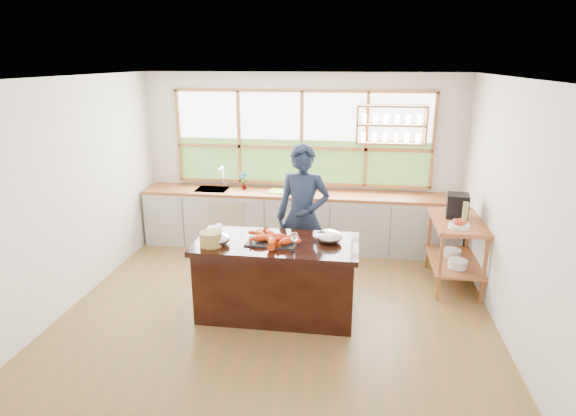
% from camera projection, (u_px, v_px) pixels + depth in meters
% --- Properties ---
extents(ground_plane, '(5.00, 5.00, 0.00)m').
position_uv_depth(ground_plane, '(280.00, 304.00, 5.91)').
color(ground_plane, brown).
extents(room_shell, '(5.02, 4.52, 2.71)m').
position_uv_depth(room_shell, '(288.00, 156.00, 5.87)').
color(room_shell, silver).
rests_on(room_shell, ground_plane).
extents(back_counter, '(4.90, 0.63, 0.90)m').
position_uv_depth(back_counter, '(298.00, 219.00, 7.61)').
color(back_counter, '#B2B0A9').
rests_on(back_counter, ground_plane).
extents(right_shelf_unit, '(0.62, 1.10, 0.90)m').
position_uv_depth(right_shelf_unit, '(456.00, 242.00, 6.27)').
color(right_shelf_unit, '#A6502C').
rests_on(right_shelf_unit, ground_plane).
extents(island, '(1.85, 0.90, 0.90)m').
position_uv_depth(island, '(277.00, 278.00, 5.58)').
color(island, black).
rests_on(island, ground_plane).
extents(cook, '(0.73, 0.51, 1.88)m').
position_uv_depth(cook, '(303.00, 217.00, 6.16)').
color(cook, '#19223A').
rests_on(cook, ground_plane).
extents(potted_plant, '(0.18, 0.14, 0.29)m').
position_uv_depth(potted_plant, '(244.00, 181.00, 7.61)').
color(potted_plant, slate).
rests_on(potted_plant, back_counter).
extents(cutting_board, '(0.43, 0.34, 0.01)m').
position_uv_depth(cutting_board, '(282.00, 191.00, 7.51)').
color(cutting_board, '#76CF47').
rests_on(cutting_board, back_counter).
extents(espresso_machine, '(0.30, 0.32, 0.31)m').
position_uv_depth(espresso_machine, '(457.00, 206.00, 6.27)').
color(espresso_machine, black).
rests_on(espresso_machine, right_shelf_unit).
extents(wine_bottle, '(0.09, 0.09, 0.27)m').
position_uv_depth(wine_bottle, '(465.00, 213.00, 6.04)').
color(wine_bottle, '#9BAD54').
rests_on(wine_bottle, right_shelf_unit).
extents(fruit_bowl, '(0.25, 0.25, 0.11)m').
position_uv_depth(fruit_bowl, '(459.00, 225.00, 5.89)').
color(fruit_bowl, white).
rests_on(fruit_bowl, right_shelf_unit).
extents(slate_board, '(0.58, 0.45, 0.02)m').
position_uv_depth(slate_board, '(272.00, 241.00, 5.44)').
color(slate_board, black).
rests_on(slate_board, island).
extents(lobster_pile, '(0.55, 0.48, 0.08)m').
position_uv_depth(lobster_pile, '(272.00, 238.00, 5.41)').
color(lobster_pile, red).
rests_on(lobster_pile, slate_board).
extents(mixing_bowl_left, '(0.28, 0.28, 0.13)m').
position_uv_depth(mixing_bowl_left, '(218.00, 239.00, 5.38)').
color(mixing_bowl_left, silver).
rests_on(mixing_bowl_left, island).
extents(mixing_bowl_right, '(0.30, 0.30, 0.15)m').
position_uv_depth(mixing_bowl_right, '(329.00, 236.00, 5.43)').
color(mixing_bowl_right, silver).
rests_on(mixing_bowl_right, island).
extents(wine_glass, '(0.08, 0.08, 0.22)m').
position_uv_depth(wine_glass, '(294.00, 237.00, 5.13)').
color(wine_glass, white).
rests_on(wine_glass, island).
extents(wicker_basket, '(0.25, 0.25, 0.16)m').
position_uv_depth(wicker_basket, '(211.00, 239.00, 5.32)').
color(wicker_basket, '#A78E44').
rests_on(wicker_basket, island).
extents(parchment_roll, '(0.09, 0.30, 0.08)m').
position_uv_depth(parchment_roll, '(215.00, 230.00, 5.71)').
color(parchment_roll, white).
rests_on(parchment_roll, island).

